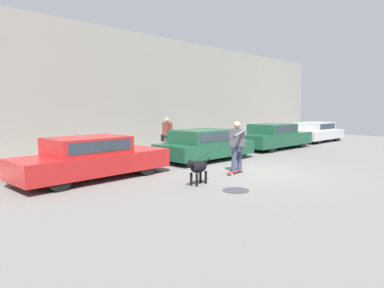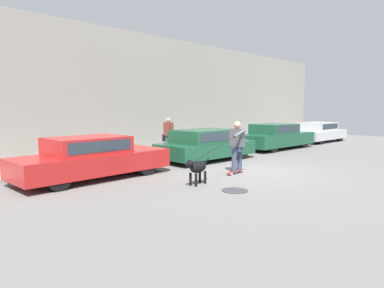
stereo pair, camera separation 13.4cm
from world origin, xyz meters
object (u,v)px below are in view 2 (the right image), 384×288
object	(u,v)px
parked_car_2	(276,137)
parked_car_3	(318,132)
parked_car_0	(92,158)
parked_car_1	(206,145)
pedestrian_with_bag	(168,134)
fire_hydrant	(286,138)
skateboarder	(237,144)
dog	(197,168)

from	to	relation	value
parked_car_2	parked_car_3	xyz separation A→B (m)	(4.90, -0.00, -0.02)
parked_car_0	parked_car_3	xyz separation A→B (m)	(15.15, 0.00, -0.01)
parked_car_1	pedestrian_with_bag	xyz separation A→B (m)	(-0.29, 1.91, 0.35)
parked_car_0	fire_hydrant	world-z (taller)	parked_car_0
parked_car_0	skateboarder	distance (m)	4.45
parked_car_0	parked_car_3	size ratio (longest dim) A/B	1.13
parked_car_1	parked_car_2	size ratio (longest dim) A/B	0.88
dog	fire_hydrant	xyz separation A→B (m)	(11.14, 3.58, -0.12)
parked_car_1	parked_car_2	xyz separation A→B (m)	(5.29, 0.00, 0.01)
parked_car_2	dog	xyz separation A→B (m)	(-8.66, -2.76, -0.14)
parked_car_2	dog	distance (m)	9.09
parked_car_2	pedestrian_with_bag	xyz separation A→B (m)	(-5.57, 1.91, 0.35)
parked_car_3	skateboarder	xyz separation A→B (m)	(-11.52, -2.55, 0.35)
parked_car_0	fire_hydrant	distance (m)	12.76
parked_car_2	parked_car_0	bearing A→B (deg)	-177.74
parked_car_2	skateboarder	xyz separation A→B (m)	(-6.62, -2.55, 0.33)
parked_car_3	parked_car_2	bearing A→B (deg)	-177.83
parked_car_3	dog	world-z (taller)	parked_car_3
parked_car_0	skateboarder	bearing A→B (deg)	-35.83
parked_car_3	skateboarder	size ratio (longest dim) A/B	1.45
parked_car_1	dog	world-z (taller)	parked_car_1
parked_car_2	fire_hydrant	world-z (taller)	parked_car_2
skateboarder	pedestrian_with_bag	distance (m)	4.58
fire_hydrant	parked_car_1	bearing A→B (deg)	-174.02
parked_car_3	skateboarder	world-z (taller)	skateboarder
dog	pedestrian_with_bag	bearing A→B (deg)	-131.56
parked_car_1	pedestrian_with_bag	distance (m)	1.96
parked_car_2	parked_car_1	bearing A→B (deg)	-177.75
parked_car_1	parked_car_2	bearing A→B (deg)	1.84
dog	skateboarder	world-z (taller)	skateboarder
parked_car_0	parked_car_1	size ratio (longest dim) A/B	1.12
parked_car_2	parked_car_3	size ratio (longest dim) A/B	1.14
fire_hydrant	parked_car_3	bearing A→B (deg)	-18.59
parked_car_2	dog	size ratio (longest dim) A/B	4.43
parked_car_0	parked_car_1	distance (m)	4.96
parked_car_0	dog	size ratio (longest dim) A/B	4.38
dog	pedestrian_with_bag	xyz separation A→B (m)	(3.09, 4.67, 0.49)
parked_car_1	parked_car_3	xyz separation A→B (m)	(10.18, 0.00, -0.02)
parked_car_2	skateboarder	size ratio (longest dim) A/B	1.65
dog	parked_car_3	bearing A→B (deg)	-176.58
parked_car_1	skateboarder	bearing A→B (deg)	-115.79
parked_car_2	fire_hydrant	distance (m)	2.62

